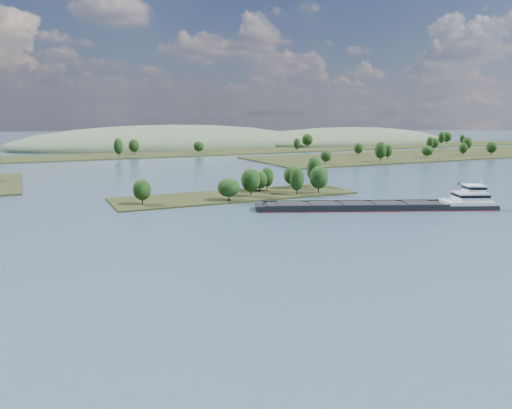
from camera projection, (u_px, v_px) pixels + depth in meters
name	position (u px, v px, depth m)	size (l,w,h in m)	color
ground	(312.00, 226.00, 151.95)	(1800.00, 1800.00, 0.00)	#384C62
tree_island	(254.00, 186.00, 207.26)	(100.00, 30.00, 14.90)	black
right_bank	(441.00, 154.00, 408.45)	(320.00, 90.00, 15.53)	black
back_shoreline	(143.00, 154.00, 405.51)	(900.00, 60.00, 15.88)	black
hill_east	(347.00, 143.00, 571.98)	(260.00, 140.00, 36.00)	#485D40
hill_west	(170.00, 146.00, 515.63)	(320.00, 160.00, 44.00)	#485D40
cargo_barge	(392.00, 205.00, 178.40)	(83.31, 42.04, 11.62)	black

